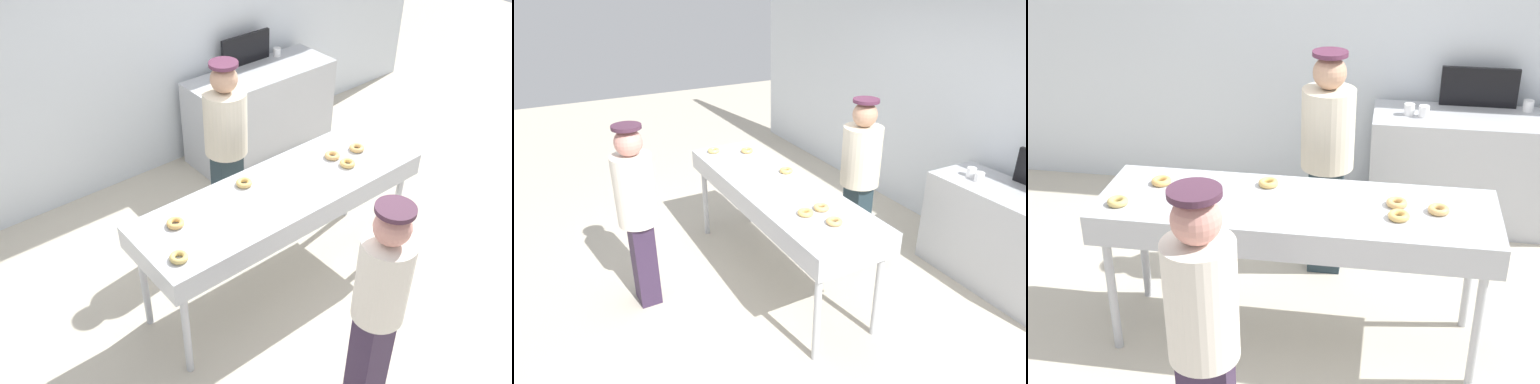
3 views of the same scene
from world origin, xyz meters
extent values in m
plane|color=beige|center=(0.00, 0.00, 0.00)|extent=(16.00, 16.00, 0.00)
cube|color=silver|center=(0.00, 2.21, 1.59)|extent=(8.00, 0.12, 3.17)
cube|color=#B7BABF|center=(0.00, 0.00, 0.88)|extent=(2.39, 0.73, 0.19)
cube|color=slate|center=(0.00, 0.00, 0.94)|extent=(2.03, 0.51, 0.08)
cylinder|color=#B7BABF|center=(-1.09, -0.29, 0.40)|extent=(0.06, 0.06, 0.79)
cylinder|color=#B7BABF|center=(1.09, -0.29, 0.40)|extent=(0.06, 0.06, 0.79)
cylinder|color=#B7BABF|center=(-1.09, 0.29, 0.40)|extent=(0.06, 0.06, 0.79)
cylinder|color=#B7BABF|center=(1.09, 0.29, 0.40)|extent=(0.06, 0.06, 0.79)
torus|color=#DBBB65|center=(-1.03, -0.18, 1.00)|extent=(0.18, 0.18, 0.04)
torus|color=#E2B068|center=(0.83, 0.02, 1.00)|extent=(0.18, 0.18, 0.04)
torus|color=#ECB25E|center=(-0.87, 0.13, 1.00)|extent=(0.18, 0.18, 0.04)
torus|color=#EBBA62|center=(0.61, -0.10, 1.00)|extent=(0.17, 0.17, 0.04)
torus|color=#E4B168|center=(0.59, 0.06, 1.00)|extent=(0.15, 0.15, 0.04)
torus|color=#E4B65F|center=(-0.20, 0.21, 1.00)|extent=(0.17, 0.17, 0.04)
cube|color=#21323A|center=(0.10, 0.85, 0.42)|extent=(0.24, 0.18, 0.84)
cylinder|color=beige|center=(0.10, 0.85, 1.13)|extent=(0.37, 0.37, 0.57)
sphere|color=tan|center=(0.10, 0.85, 1.52)|extent=(0.23, 0.23, 0.23)
cylinder|color=#52273D|center=(0.10, 0.85, 1.65)|extent=(0.24, 0.24, 0.03)
cube|color=#34243E|center=(-0.24, -1.20, 0.40)|extent=(0.24, 0.18, 0.79)
cylinder|color=silver|center=(-0.24, -1.20, 1.09)|extent=(0.33, 0.33, 0.60)
sphere|color=tan|center=(-0.24, -1.20, 1.50)|extent=(0.22, 0.22, 0.22)
cylinder|color=#452639|center=(-0.24, -1.20, 1.62)|extent=(0.23, 0.23, 0.03)
cube|color=#B7BABF|center=(1.22, 1.76, 0.47)|extent=(1.67, 0.61, 0.94)
cylinder|color=white|center=(0.78, 1.69, 0.99)|extent=(0.08, 0.08, 0.09)
cylinder|color=white|center=(0.67, 1.72, 0.99)|extent=(0.08, 0.08, 0.09)
camera|label=1|loc=(-2.38, -2.65, 3.56)|focal=40.84mm
camera|label=2|loc=(3.29, -1.89, 2.69)|focal=32.76mm
camera|label=3|loc=(0.52, -3.63, 2.89)|focal=48.97mm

